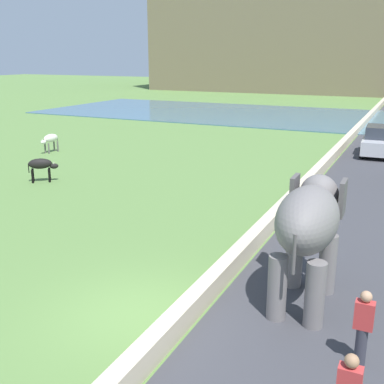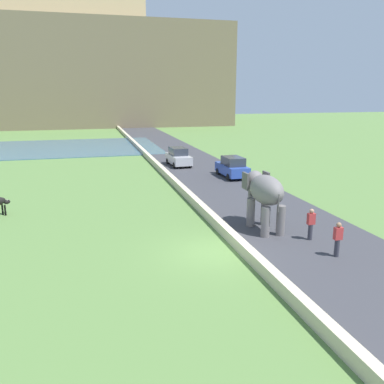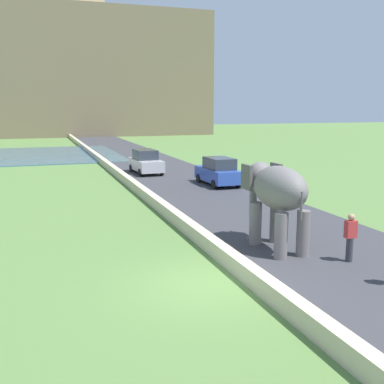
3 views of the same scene
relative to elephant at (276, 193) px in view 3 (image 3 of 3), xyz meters
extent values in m
plane|color=#567A3D|center=(-3.42, -2.26, -2.04)|extent=(220.00, 220.00, 0.00)
cube|color=#38383D|center=(1.58, 17.74, -2.01)|extent=(7.00, 120.00, 0.06)
cube|color=beige|center=(-2.22, 15.74, -1.77)|extent=(0.40, 110.00, 0.54)
cube|color=#75664C|center=(-9.42, 77.21, 8.47)|extent=(64.00, 28.00, 21.02)
cylinder|color=tan|center=(3.32, 77.21, 21.77)|extent=(3.93, 3.93, 5.57)
ellipsoid|color=slate|center=(0.01, -0.22, 0.20)|extent=(1.47, 2.73, 1.50)
cylinder|color=slate|center=(-0.44, 0.64, -1.24)|extent=(0.44, 0.44, 1.60)
cylinder|color=slate|center=(0.40, 0.66, -1.24)|extent=(0.44, 0.44, 1.60)
cylinder|color=slate|center=(-0.39, -1.11, -1.24)|extent=(0.44, 0.44, 1.60)
cylinder|color=slate|center=(0.45, -1.09, -1.24)|extent=(0.44, 0.44, 1.60)
ellipsoid|color=slate|center=(-0.03, 1.19, 0.39)|extent=(1.02, 0.92, 1.10)
cube|color=#504C4C|center=(-0.63, 1.04, 0.43)|extent=(0.14, 0.70, 0.90)
cube|color=#504C4C|center=(0.57, 1.07, 0.43)|extent=(0.14, 0.70, 0.90)
cylinder|color=slate|center=(-0.04, 1.66, -0.50)|extent=(0.28, 0.28, 1.50)
cone|color=silver|center=(-0.26, 1.59, -0.05)|extent=(0.13, 0.56, 0.17)
cone|color=silver|center=(0.18, 1.60, -0.05)|extent=(0.13, 0.56, 0.17)
cylinder|color=#504C4C|center=(0.04, -1.55, -0.15)|extent=(0.08, 0.08, 0.90)
cylinder|color=#33333D|center=(1.55, -2.07, -1.61)|extent=(0.22, 0.22, 0.85)
cube|color=#B73333|center=(1.55, -2.07, -0.91)|extent=(0.36, 0.22, 0.56)
sphere|color=tan|center=(1.55, -2.07, -0.52)|extent=(0.22, 0.22, 0.22)
cube|color=#B7B7BC|center=(0.01, 19.56, -1.34)|extent=(1.87, 4.07, 0.80)
cube|color=#2D333D|center=(0.00, 19.76, -0.59)|extent=(1.54, 2.26, 0.70)
cylinder|color=black|center=(0.87, 18.29, -1.74)|extent=(0.21, 0.61, 0.60)
cylinder|color=black|center=(-0.75, 18.23, -1.74)|extent=(0.21, 0.61, 0.60)
cylinder|color=black|center=(0.76, 20.89, -1.74)|extent=(0.21, 0.61, 0.60)
cylinder|color=black|center=(-0.86, 20.82, -1.74)|extent=(0.21, 0.61, 0.60)
cube|color=#2D4CA8|center=(3.16, 13.09, -1.34)|extent=(1.77, 4.03, 0.80)
cube|color=#2D333D|center=(3.16, 12.89, -0.59)|extent=(1.49, 2.23, 0.70)
cylinder|color=black|center=(2.32, 14.38, -1.74)|extent=(0.19, 0.60, 0.60)
cylinder|color=black|center=(3.94, 14.41, -1.74)|extent=(0.19, 0.60, 0.60)
cylinder|color=black|center=(2.37, 11.78, -1.74)|extent=(0.19, 0.60, 0.60)
cylinder|color=black|center=(3.99, 11.81, -1.74)|extent=(0.19, 0.60, 0.60)
camera|label=1|loc=(2.04, -10.73, 3.84)|focal=44.57mm
camera|label=2|loc=(-8.84, -18.56, 5.07)|focal=37.70mm
camera|label=3|loc=(-7.83, -13.92, 2.93)|focal=43.40mm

